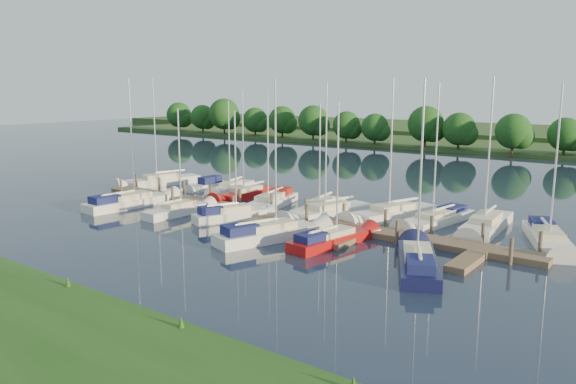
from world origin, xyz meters
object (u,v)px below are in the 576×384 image
Objects in this scene: sailboat_n_5 at (321,208)px; sailboat_n_0 at (159,182)px; motorboat at (209,186)px; dock at (273,217)px; sailboat_s_2 at (231,216)px.

sailboat_n_0 is at bearing -10.27° from sailboat_n_5.
sailboat_n_5 is at bearing 176.41° from motorboat.
motorboat is 0.53× the size of sailboat_n_5.
motorboat reaches higher than dock.
motorboat is at bearing -151.97° from sailboat_n_0.
sailboat_n_5 reaches higher than dock.
sailboat_n_0 is at bearing 15.18° from motorboat.
sailboat_n_5 is (20.84, -0.67, -0.00)m from sailboat_n_0.
sailboat_s_2 is at bearing 145.29° from motorboat.
sailboat_n_0 is 2.33× the size of motorboat.
sailboat_n_0 is 18.74m from sailboat_s_2.
sailboat_n_0 is 1.24× the size of sailboat_n_5.
motorboat is (-13.44, 6.61, 0.14)m from dock.
sailboat_n_5 is (1.32, 4.71, 0.08)m from dock.
sailboat_n_0 is at bearing 164.59° from dock.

